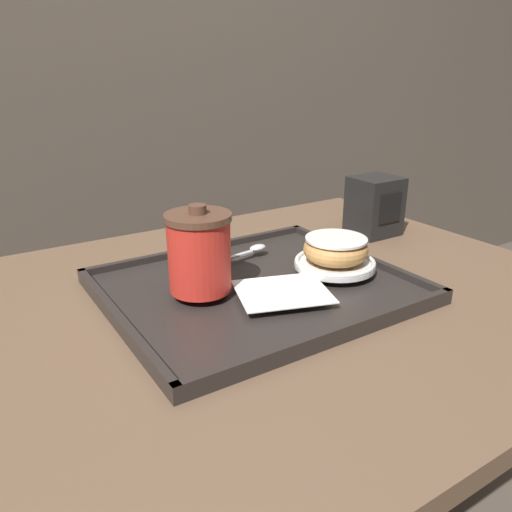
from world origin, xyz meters
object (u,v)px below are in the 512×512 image
Objects in this scene: donut_chocolate_glazed at (336,249)px; napkin_dispenser at (375,206)px; spoon at (250,251)px; coffee_cup_front at (199,252)px.

napkin_dispenser is (0.24, 0.15, 0.01)m from donut_chocolate_glazed.
napkin_dispenser is at bearing 31.72° from donut_chocolate_glazed.
spoon is 0.33m from napkin_dispenser.
coffee_cup_front is at bearing 169.96° from donut_chocolate_glazed.
coffee_cup_front is 0.19m from spoon.
napkin_dispenser is at bearing 12.67° from coffee_cup_front.
coffee_cup_front reaches higher than napkin_dispenser.
donut_chocolate_glazed is 0.77× the size of spoon.
donut_chocolate_glazed is 0.17m from spoon.
coffee_cup_front is at bearing -167.33° from napkin_dispenser.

